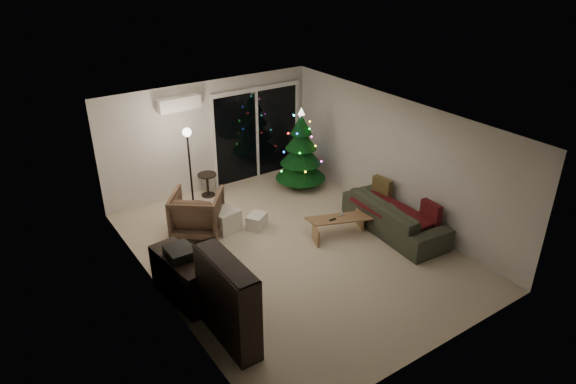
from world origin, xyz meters
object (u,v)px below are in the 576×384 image
Objects in this scene: coffee_table at (338,226)px; armchair at (197,213)px; christmas_tree at (301,148)px; media_cabinet at (183,278)px; sofa at (395,216)px; bookshelf at (217,305)px.

armchair is at bearing 165.07° from coffee_table.
coffee_table is 2.43m from christmas_tree.
sofa is (4.30, -0.37, -0.05)m from media_cabinet.
bookshelf is 1.39× the size of armchair.
christmas_tree reaches higher than coffee_table.
christmas_tree is (3.97, 3.58, 0.28)m from bookshelf.
armchair reaches higher than media_cabinet.
christmas_tree is (2.89, 0.59, 0.51)m from armchair.
bookshelf is at bearing -136.18° from coffee_table.
sofa is at bearing 20.55° from bookshelf.
armchair is at bearing 61.12° from sofa.
media_cabinet is 3.31m from coffee_table.
armchair is (1.08, 3.00, -0.23)m from bookshelf.
bookshelf is 5.36m from christmas_tree.
armchair reaches higher than coffee_table.
bookshelf is 3.19m from armchair.
media_cabinet is at bearing 89.79° from sofa.
christmas_tree reaches higher than bookshelf.
sofa is at bearing -11.91° from media_cabinet.
media_cabinet is 1.07× the size of coffee_table.
christmas_tree reaches higher than sofa.
sofa is 1.98× the size of coffee_table.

